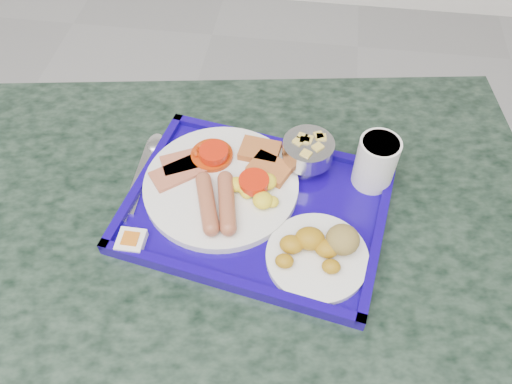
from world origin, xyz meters
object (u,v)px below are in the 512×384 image
Objects in this scene: tray at (256,208)px; juice_cup at (376,161)px; table at (231,274)px; main_plate at (225,182)px; bread_plate at (320,251)px; fruit_bowl at (308,150)px.

juice_cup reaches higher than tray.
table is 12.56× the size of juice_cup.
bread_plate reaches higher than main_plate.
tray is 0.22m from juice_cup.
bread_plate reaches higher than tray.
bread_plate is at bearing -34.38° from main_plate.
main_plate is 0.20m from bread_plate.
main_plate is (-0.01, 0.06, 0.20)m from table.
juice_cup is at bearing -9.06° from fruit_bowl.
table is at bearing -154.18° from juice_cup.
main_plate is 0.15m from fruit_bowl.
juice_cup is (0.11, -0.02, 0.01)m from fruit_bowl.
table is 2.55× the size of tray.
table is at bearing -80.01° from main_plate.
bread_plate is (0.17, -0.11, 0.00)m from main_plate.
tray is at bearing -156.37° from juice_cup.
main_plate is 2.99× the size of fruit_bowl.
juice_cup reaches higher than table.
table is 0.26m from bread_plate.
fruit_bowl is (0.12, 0.13, 0.23)m from table.
tray is 0.14m from fruit_bowl.
fruit_bowl is at bearing 26.93° from main_plate.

